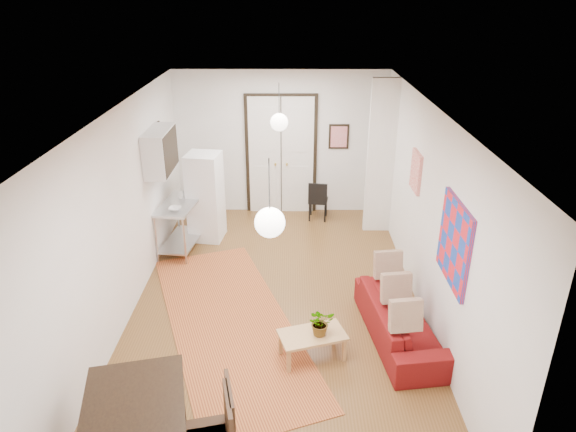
{
  "coord_description": "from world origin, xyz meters",
  "views": [
    {
      "loc": [
        0.21,
        -6.48,
        4.33
      ],
      "look_at": [
        0.16,
        0.38,
        1.25
      ],
      "focal_mm": 32.0,
      "sensor_mm": 36.0,
      "label": 1
    }
  ],
  "objects_px": {
    "fridge": "(206,197)",
    "dining_chair_near": "(207,421)",
    "coffee_table": "(312,337)",
    "black_side_chair": "(318,196)",
    "sofa": "(400,320)",
    "kitchen_counter": "(180,220)",
    "dining_chair_far": "(205,431)",
    "dining_table": "(133,428)"
  },
  "relations": [
    {
      "from": "fridge",
      "to": "dining_chair_near",
      "type": "distance_m",
      "value": 5.16
    },
    {
      "from": "coffee_table",
      "to": "black_side_chair",
      "type": "height_order",
      "value": "black_side_chair"
    },
    {
      "from": "dining_chair_near",
      "to": "black_side_chair",
      "type": "height_order",
      "value": "dining_chair_near"
    },
    {
      "from": "fridge",
      "to": "sofa",
      "type": "bearing_deg",
      "value": -37.05
    },
    {
      "from": "fridge",
      "to": "coffee_table",
      "type": "bearing_deg",
      "value": -53.83
    },
    {
      "from": "sofa",
      "to": "dining_chair_near",
      "type": "bearing_deg",
      "value": 125.12
    },
    {
      "from": "black_side_chair",
      "to": "fridge",
      "type": "bearing_deg",
      "value": 32.18
    },
    {
      "from": "fridge",
      "to": "black_side_chair",
      "type": "distance_m",
      "value": 2.34
    },
    {
      "from": "sofa",
      "to": "coffee_table",
      "type": "relative_size",
      "value": 2.12
    },
    {
      "from": "coffee_table",
      "to": "dining_chair_near",
      "type": "xyz_separation_m",
      "value": [
        -1.05,
        -1.67,
        0.32
      ]
    },
    {
      "from": "kitchen_counter",
      "to": "dining_chair_far",
      "type": "distance_m",
      "value": 4.9
    },
    {
      "from": "fridge",
      "to": "dining_chair_far",
      "type": "relative_size",
      "value": 1.5
    },
    {
      "from": "sofa",
      "to": "kitchen_counter",
      "type": "relative_size",
      "value": 1.58
    },
    {
      "from": "dining_chair_far",
      "to": "black_side_chair",
      "type": "xyz_separation_m",
      "value": [
        1.33,
        6.17,
        -0.16
      ]
    },
    {
      "from": "fridge",
      "to": "dining_table",
      "type": "xyz_separation_m",
      "value": [
        0.18,
        -5.34,
        -0.03
      ]
    },
    {
      "from": "sofa",
      "to": "kitchen_counter",
      "type": "distance_m",
      "value": 4.27
    },
    {
      "from": "dining_table",
      "to": "sofa",
      "type": "bearing_deg",
      "value": 39.17
    },
    {
      "from": "kitchen_counter",
      "to": "black_side_chair",
      "type": "distance_m",
      "value": 2.87
    },
    {
      "from": "coffee_table",
      "to": "fridge",
      "type": "xyz_separation_m",
      "value": [
        -1.84,
        3.43,
        0.5
      ]
    },
    {
      "from": "sofa",
      "to": "coffee_table",
      "type": "xyz_separation_m",
      "value": [
        -1.19,
        -0.4,
        0.03
      ]
    },
    {
      "from": "dining_chair_near",
      "to": "dining_chair_far",
      "type": "xyz_separation_m",
      "value": [
        0.0,
        -0.12,
        0.0
      ]
    },
    {
      "from": "kitchen_counter",
      "to": "dining_table",
      "type": "distance_m",
      "value": 4.91
    },
    {
      "from": "black_side_chair",
      "to": "dining_table",
      "type": "bearing_deg",
      "value": 81.02
    },
    {
      "from": "sofa",
      "to": "black_side_chair",
      "type": "relative_size",
      "value": 2.38
    },
    {
      "from": "kitchen_counter",
      "to": "dining_chair_near",
      "type": "xyz_separation_m",
      "value": [
        1.17,
        -4.64,
        0.07
      ]
    },
    {
      "from": "coffee_table",
      "to": "dining_chair_near",
      "type": "distance_m",
      "value": 2.0
    },
    {
      "from": "dining_chair_far",
      "to": "black_side_chair",
      "type": "height_order",
      "value": "dining_chair_far"
    },
    {
      "from": "dining_chair_near",
      "to": "sofa",
      "type": "bearing_deg",
      "value": 119.8
    },
    {
      "from": "dining_table",
      "to": "black_side_chair",
      "type": "height_order",
      "value": "dining_table"
    },
    {
      "from": "fridge",
      "to": "black_side_chair",
      "type": "height_order",
      "value": "fridge"
    },
    {
      "from": "coffee_table",
      "to": "dining_chair_far",
      "type": "bearing_deg",
      "value": -120.31
    },
    {
      "from": "fridge",
      "to": "dining_chair_far",
      "type": "height_order",
      "value": "fridge"
    },
    {
      "from": "coffee_table",
      "to": "dining_table",
      "type": "distance_m",
      "value": 2.57
    },
    {
      "from": "sofa",
      "to": "dining_table",
      "type": "relative_size",
      "value": 1.11
    },
    {
      "from": "dining_table",
      "to": "dining_chair_far",
      "type": "bearing_deg",
      "value": 10.59
    },
    {
      "from": "sofa",
      "to": "dining_chair_far",
      "type": "bearing_deg",
      "value": 126.77
    },
    {
      "from": "coffee_table",
      "to": "kitchen_counter",
      "type": "distance_m",
      "value": 3.71
    },
    {
      "from": "sofa",
      "to": "black_side_chair",
      "type": "height_order",
      "value": "black_side_chair"
    },
    {
      "from": "kitchen_counter",
      "to": "dining_chair_far",
      "type": "height_order",
      "value": "dining_chair_far"
    },
    {
      "from": "dining_chair_near",
      "to": "fridge",
      "type": "bearing_deg",
      "value": 175.68
    },
    {
      "from": "dining_chair_near",
      "to": "black_side_chair",
      "type": "distance_m",
      "value": 6.19
    },
    {
      "from": "dining_chair_near",
      "to": "dining_table",
      "type": "bearing_deg",
      "value": -81.63
    }
  ]
}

